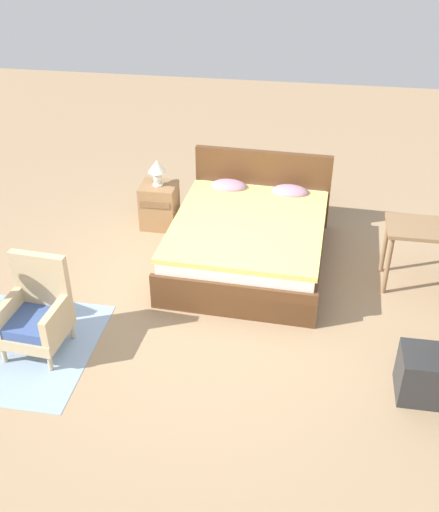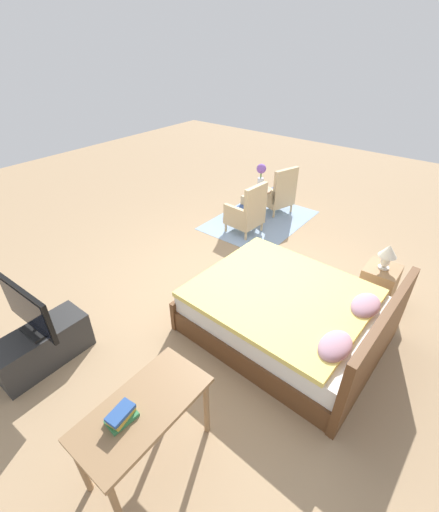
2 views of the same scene
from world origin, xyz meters
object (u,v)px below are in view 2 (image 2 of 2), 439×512
Objects in this scene: side_table at (259,201)px; flower_vase at (261,174)px; nightstand at (378,286)px; tv_stand at (43,346)px; armchair_by_window_right at (247,213)px; table_lamp at (388,253)px; book_stack at (121,416)px; bed at (288,315)px; armchair_by_window_left at (278,194)px; tv_flatscreen at (28,310)px; vanity_desk at (144,415)px.

flower_vase is (0.00, 0.00, 0.52)m from side_table.
tv_stand is (3.20, -2.49, -0.06)m from nightstand.
table_lamp is (0.54, 2.43, 0.40)m from armchair_by_window_right.
armchair_by_window_right is 4.22m from book_stack.
table_lamp is at bearing 142.07° from tv_stand.
flower_vase is (-0.55, -0.10, 0.53)m from armchair_by_window_right.
bed is 6.58× the size of table_lamp.
table_lamp is at bearing 66.57° from side_table.
armchair_by_window_left and armchair_by_window_right have the same top height.
tv_flatscreen reaches higher than vanity_desk.
tv_stand is at bearing -1.01° from armchair_by_window_right.
bed is at bearing 39.36° from side_table.
tv_flatscreen reaches higher than bed.
side_table is 0.64× the size of tv_stand.
vanity_desk is at bearing 90.44° from tv_stand.
armchair_by_window_left is 2.93m from nightstand.
side_table is 1.29× the size of flower_vase.
tv_flatscreen is (3.75, -0.07, 0.35)m from armchair_by_window_right.
bed is 3.83× the size of nightstand.
tv_flatscreen is 0.81× the size of vanity_desk.
nightstand is at bearing 142.10° from tv_flatscreen.
armchair_by_window_left is 1.93× the size of flower_vase.
armchair_by_window_right is at bearing -156.65° from vanity_desk.
tv_stand is (4.30, 0.04, -0.69)m from flower_vase.
armchair_by_window_left is at bearing 179.25° from tv_flatscreen.
vanity_desk is at bearing 168.43° from book_stack.
side_table is at bearing -10.78° from armchair_by_window_left.
armchair_by_window_left is at bearing -123.80° from table_lamp.
tv_flatscreen is (1.99, -1.86, 0.44)m from bed.
flower_vase is at bearing -179.50° from tv_stand.
nightstand is at bearing 165.64° from vanity_desk.
armchair_by_window_left is 2.79× the size of table_lamp.
book_stack is (2.13, -0.21, 0.48)m from bed.
book_stack is (3.35, -0.85, 0.49)m from nightstand.
bed is 2.76m from tv_flatscreen.
side_table is at bearing -140.64° from bed.
flower_vase is at bearing -158.19° from vanity_desk.
table_lamp is at bearing 56.20° from armchair_by_window_left.
armchair_by_window_left is 0.88× the size of vanity_desk.
flower_vase is (-2.31, -1.90, 0.61)m from bed.
tv_flatscreen is at bearing -89.48° from vanity_desk.
bed reaches higher than nightstand.
book_stack is at bearing -14.23° from nightstand.
side_table is (0.53, -0.10, 0.00)m from armchair_by_window_left.
tv_flatscreen is (3.20, -2.49, -0.04)m from table_lamp.
bed is 1.37m from nightstand.
tv_flatscreen is at bearing 1.84° from tv_stand.
side_table is at bearing -159.26° from book_stack.
armchair_by_window_left is 1.00× the size of armchair_by_window_right.
book_stack is at bearing -5.74° from bed.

